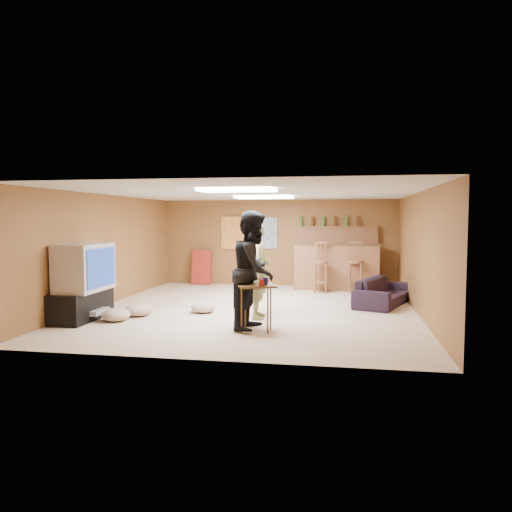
% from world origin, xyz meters
% --- Properties ---
extents(ground, '(7.00, 7.00, 0.00)m').
position_xyz_m(ground, '(0.00, 0.00, 0.00)').
color(ground, beige).
rests_on(ground, ground).
extents(ceiling, '(6.00, 7.00, 0.02)m').
position_xyz_m(ceiling, '(0.00, 0.00, 2.20)').
color(ceiling, silver).
rests_on(ceiling, ground).
extents(wall_back, '(6.00, 0.02, 2.20)m').
position_xyz_m(wall_back, '(0.00, 3.50, 1.10)').
color(wall_back, brown).
rests_on(wall_back, ground).
extents(wall_front, '(6.00, 0.02, 2.20)m').
position_xyz_m(wall_front, '(0.00, -3.50, 1.10)').
color(wall_front, brown).
rests_on(wall_front, ground).
extents(wall_left, '(0.02, 7.00, 2.20)m').
position_xyz_m(wall_left, '(-3.00, 0.00, 1.10)').
color(wall_left, brown).
rests_on(wall_left, ground).
extents(wall_right, '(0.02, 7.00, 2.20)m').
position_xyz_m(wall_right, '(3.00, 0.00, 1.10)').
color(wall_right, brown).
rests_on(wall_right, ground).
extents(tv_stand, '(0.55, 1.30, 0.50)m').
position_xyz_m(tv_stand, '(-2.72, -1.50, 0.25)').
color(tv_stand, black).
rests_on(tv_stand, ground).
extents(dvd_box, '(0.35, 0.50, 0.08)m').
position_xyz_m(dvd_box, '(-2.50, -1.50, 0.15)').
color(dvd_box, '#B2B2B7').
rests_on(dvd_box, tv_stand).
extents(tv_body, '(0.60, 1.10, 0.80)m').
position_xyz_m(tv_body, '(-2.65, -1.50, 0.90)').
color(tv_body, '#B2B2B7').
rests_on(tv_body, tv_stand).
extents(tv_screen, '(0.02, 0.95, 0.65)m').
position_xyz_m(tv_screen, '(-2.34, -1.50, 0.90)').
color(tv_screen, navy).
rests_on(tv_screen, tv_body).
extents(bar_counter, '(2.00, 0.60, 1.10)m').
position_xyz_m(bar_counter, '(1.50, 2.95, 0.55)').
color(bar_counter, brown).
rests_on(bar_counter, ground).
extents(bar_lip, '(2.10, 0.12, 0.05)m').
position_xyz_m(bar_lip, '(1.50, 2.70, 1.10)').
color(bar_lip, '#442E16').
rests_on(bar_lip, bar_counter).
extents(bar_shelf, '(2.00, 0.18, 0.05)m').
position_xyz_m(bar_shelf, '(1.50, 3.40, 1.50)').
color(bar_shelf, brown).
rests_on(bar_shelf, bar_backing).
extents(bar_backing, '(2.00, 0.14, 0.60)m').
position_xyz_m(bar_backing, '(1.50, 3.42, 1.20)').
color(bar_backing, brown).
rests_on(bar_backing, bar_counter).
extents(poster_left, '(0.60, 0.03, 0.85)m').
position_xyz_m(poster_left, '(-1.20, 3.46, 1.35)').
color(poster_left, '#BF3F26').
rests_on(poster_left, wall_back).
extents(poster_right, '(0.55, 0.03, 0.80)m').
position_xyz_m(poster_right, '(-0.30, 3.46, 1.35)').
color(poster_right, '#334C99').
rests_on(poster_right, wall_back).
extents(folding_chair_stack, '(0.50, 0.26, 0.91)m').
position_xyz_m(folding_chair_stack, '(-2.00, 3.30, 0.45)').
color(folding_chair_stack, '#A2281E').
rests_on(folding_chair_stack, ground).
extents(ceiling_panel_front, '(1.20, 0.60, 0.04)m').
position_xyz_m(ceiling_panel_front, '(0.00, -1.50, 2.17)').
color(ceiling_panel_front, white).
rests_on(ceiling_panel_front, ceiling).
extents(ceiling_panel_back, '(1.20, 0.60, 0.04)m').
position_xyz_m(ceiling_panel_back, '(0.00, 1.20, 2.17)').
color(ceiling_panel_back, white).
rests_on(ceiling_panel_back, ceiling).
extents(person_olive, '(0.50, 0.68, 1.71)m').
position_xyz_m(person_olive, '(0.22, -0.84, 0.85)').
color(person_olive, olive).
rests_on(person_olive, ground).
extents(person_black, '(0.80, 0.97, 1.84)m').
position_xyz_m(person_black, '(0.30, -1.67, 0.92)').
color(person_black, black).
rests_on(person_black, ground).
extents(sofa, '(1.30, 1.95, 0.53)m').
position_xyz_m(sofa, '(2.46, 0.92, 0.27)').
color(sofa, black).
rests_on(sofa, ground).
extents(tray_table, '(0.67, 0.61, 0.71)m').
position_xyz_m(tray_table, '(0.37, -1.84, 0.36)').
color(tray_table, '#442E16').
rests_on(tray_table, ground).
extents(cup_red_near, '(0.08, 0.08, 0.10)m').
position_xyz_m(cup_red_near, '(0.23, -1.76, 0.77)').
color(cup_red_near, red).
rests_on(cup_red_near, tray_table).
extents(cup_red_far, '(0.10, 0.10, 0.10)m').
position_xyz_m(cup_red_far, '(0.46, -1.92, 0.76)').
color(cup_red_far, red).
rests_on(cup_red_far, tray_table).
extents(cup_blue, '(0.10, 0.10, 0.11)m').
position_xyz_m(cup_blue, '(0.49, -1.75, 0.77)').
color(cup_blue, navy).
rests_on(cup_blue, tray_table).
extents(bar_stool_left, '(0.44, 0.44, 1.06)m').
position_xyz_m(bar_stool_left, '(1.14, 2.35, 0.53)').
color(bar_stool_left, brown).
rests_on(bar_stool_left, ground).
extents(bar_stool_right, '(0.45, 0.45, 1.07)m').
position_xyz_m(bar_stool_right, '(1.94, 2.52, 0.54)').
color(bar_stool_right, brown).
rests_on(bar_stool_right, ground).
extents(cushion_near_tv, '(0.65, 0.65, 0.22)m').
position_xyz_m(cushion_near_tv, '(-1.90, -1.02, 0.11)').
color(cushion_near_tv, tan).
rests_on(cushion_near_tv, ground).
extents(cushion_mid, '(0.55, 0.55, 0.20)m').
position_xyz_m(cushion_mid, '(-0.86, -0.53, 0.10)').
color(cushion_mid, tan).
rests_on(cushion_mid, ground).
extents(cushion_far, '(0.58, 0.58, 0.22)m').
position_xyz_m(cushion_far, '(-2.09, -1.51, 0.11)').
color(cushion_far, tan).
rests_on(cushion_far, ground).
extents(bottle_row, '(1.48, 0.08, 0.26)m').
position_xyz_m(bottle_row, '(1.30, 3.38, 1.65)').
color(bottle_row, '#3F7233').
rests_on(bottle_row, bar_shelf).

